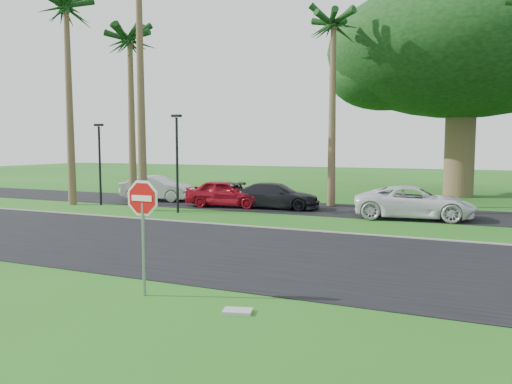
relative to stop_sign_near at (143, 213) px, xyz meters
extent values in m
plane|color=#194F13|center=(-0.50, 3.00, -1.77)|extent=(120.00, 120.00, 0.00)
cube|color=black|center=(-0.50, 5.00, -1.76)|extent=(120.00, 8.00, 0.02)
cube|color=black|center=(-0.50, 15.50, -1.76)|extent=(120.00, 5.00, 0.02)
cube|color=gray|center=(-0.50, 9.05, -1.74)|extent=(120.00, 0.12, 0.06)
cylinder|color=gray|center=(0.00, 0.00, -0.77)|extent=(0.07, 0.07, 2.00)
cylinder|color=white|center=(0.00, 0.00, 0.33)|extent=(1.05, 0.02, 1.05)
cylinder|color=red|center=(0.00, 0.00, 0.33)|extent=(0.90, 0.02, 0.90)
cube|color=white|center=(0.00, 0.00, 0.33)|extent=(0.50, 0.02, 0.12)
cone|color=brown|center=(-13.50, 12.00, 3.48)|extent=(0.44, 0.44, 10.50)
cone|color=brown|center=(-11.00, 14.00, 2.73)|extent=(0.44, 0.44, 9.00)
cone|color=brown|center=(-8.50, 11.50, 3.98)|extent=(0.44, 0.44, 11.50)
cone|color=brown|center=(-0.50, 17.00, 2.98)|extent=(0.44, 0.44, 9.50)
cylinder|color=brown|center=(5.50, 25.00, 1.23)|extent=(1.80, 1.80, 6.00)
ellipsoid|color=black|center=(5.50, 25.00, 7.23)|extent=(16.50, 16.50, 8.25)
cylinder|color=black|center=(-12.00, 12.50, 0.33)|extent=(0.12, 0.12, 4.20)
cube|color=black|center=(-12.00, 12.50, 2.51)|extent=(0.45, 0.25, 0.12)
cylinder|color=black|center=(-6.50, 11.50, 0.48)|extent=(0.12, 0.12, 4.50)
cube|color=black|center=(-6.50, 11.50, 2.81)|extent=(0.45, 0.25, 0.12)
imported|color=#B3B6BA|center=(-10.39, 15.46, -1.07)|extent=(4.42, 1.95, 1.41)
imported|color=maroon|center=(-5.39, 14.35, -1.07)|extent=(4.36, 2.31, 1.41)
imported|color=black|center=(-2.75, 14.77, -1.13)|extent=(4.55, 2.13, 1.28)
imported|color=silver|center=(4.03, 13.96, -1.07)|extent=(5.32, 2.94, 1.41)
cube|color=#9E9E96|center=(2.31, -0.20, -1.74)|extent=(0.62, 0.49, 0.06)
camera|label=1|loc=(6.38, -8.59, 1.44)|focal=35.00mm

